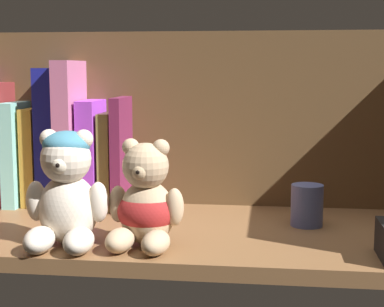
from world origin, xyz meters
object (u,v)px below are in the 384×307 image
(book_6, at_px, (75,134))
(pillar_candle, at_px, (307,205))
(book_3, at_px, (21,153))
(teddy_bear_larger, at_px, (66,191))
(book_4, at_px, (36,156))
(teddy_bear_smaller, at_px, (146,204))
(book_8, at_px, (112,159))
(book_9, at_px, (125,152))
(book_2, at_px, (5,143))
(book_5, at_px, (55,137))
(book_7, at_px, (95,153))

(book_6, distance_m, pillar_candle, 0.39)
(book_3, bearing_deg, teddy_bear_larger, -55.72)
(book_4, relative_size, teddy_bear_smaller, 1.17)
(teddy_bear_larger, bearing_deg, book_4, 119.50)
(book_8, xyz_separation_m, book_9, (0.02, 0.00, 0.01))
(book_9, relative_size, teddy_bear_larger, 1.21)
(book_6, xyz_separation_m, book_8, (0.06, 0.00, -0.04))
(book_3, height_order, book_8, book_3)
(book_3, relative_size, teddy_bear_larger, 1.15)
(teddy_bear_larger, bearing_deg, book_2, 128.61)
(teddy_bear_larger, bearing_deg, teddy_bear_smaller, 6.11)
(book_3, relative_size, book_8, 1.10)
(book_2, bearing_deg, book_4, 0.00)
(teddy_bear_larger, height_order, pillar_candle, teddy_bear_larger)
(book_2, relative_size, teddy_bear_smaller, 1.47)
(book_3, xyz_separation_m, book_8, (0.16, 0.00, -0.01))
(book_5, bearing_deg, book_7, 0.00)
(book_3, relative_size, book_7, 0.98)
(pillar_candle, bearing_deg, book_9, 161.89)
(book_2, xyz_separation_m, book_7, (0.16, 0.00, -0.01))
(book_4, bearing_deg, pillar_candle, -12.12)
(book_9, bearing_deg, book_5, 180.00)
(book_5, bearing_deg, book_3, 180.00)
(book_2, xyz_separation_m, book_5, (0.09, 0.00, 0.01))
(book_7, distance_m, book_9, 0.05)
(book_5, relative_size, teddy_bear_smaller, 1.65)
(book_4, distance_m, book_8, 0.13)
(book_4, relative_size, book_7, 0.92)
(book_3, bearing_deg, book_7, 0.00)
(book_6, height_order, book_8, book_6)
(book_2, height_order, book_5, book_5)
(book_6, xyz_separation_m, pillar_candle, (0.37, -0.09, -0.09))
(book_5, height_order, book_9, book_5)
(book_2, distance_m, book_6, 0.12)
(teddy_bear_smaller, bearing_deg, book_3, 139.42)
(book_8, bearing_deg, book_4, 180.00)
(book_3, distance_m, teddy_bear_larger, 0.28)
(book_4, bearing_deg, book_9, 0.00)
(book_3, relative_size, teddy_bear_smaller, 1.24)
(book_6, distance_m, teddy_bear_smaller, 0.28)
(book_5, relative_size, book_9, 1.25)
(book_4, height_order, pillar_candle, book_4)
(book_9, bearing_deg, teddy_bear_smaller, -70.13)
(pillar_candle, bearing_deg, book_5, 166.93)
(book_3, bearing_deg, book_5, 0.00)
(book_4, distance_m, book_9, 0.15)
(book_5, xyz_separation_m, teddy_bear_larger, (0.10, -0.23, -0.04))
(teddy_bear_smaller, bearing_deg, pillar_candle, 31.16)
(book_8, bearing_deg, book_7, 180.00)
(book_7, distance_m, teddy_bear_smaller, 0.26)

